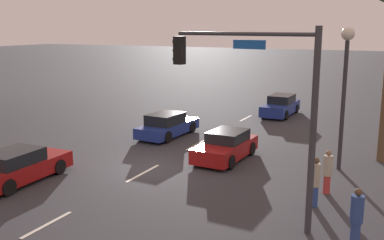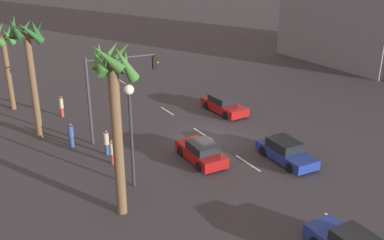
{
  "view_description": "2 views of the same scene",
  "coord_description": "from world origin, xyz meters",
  "px_view_note": "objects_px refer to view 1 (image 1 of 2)",
  "views": [
    {
      "loc": [
        16.59,
        10.08,
        6.21
      ],
      "look_at": [
        -1.1,
        1.38,
        2.11
      ],
      "focal_mm": 42.1,
      "sensor_mm": 36.0,
      "label": 1
    },
    {
      "loc": [
        -24.65,
        16.16,
        13.22
      ],
      "look_at": [
        -0.32,
        1.68,
        1.91
      ],
      "focal_mm": 41.42,
      "sensor_mm": 36.0,
      "label": 2
    }
  ],
  "objects_px": {
    "car_3": "(18,167)",
    "streetlamp": "(345,72)",
    "pedestrian_2": "(315,181)",
    "pedestrian_1": "(357,216)",
    "traffic_signal": "(261,92)",
    "car_2": "(167,126)",
    "car_1": "(226,146)",
    "car_0": "(281,106)",
    "pedestrian_3": "(328,171)"
  },
  "relations": [
    {
      "from": "car_1",
      "to": "streetlamp",
      "type": "bearing_deg",
      "value": 98.29
    },
    {
      "from": "car_1",
      "to": "car_3",
      "type": "xyz_separation_m",
      "value": [
        6.72,
        -6.4,
        -0.0
      ]
    },
    {
      "from": "pedestrian_3",
      "to": "streetlamp",
      "type": "bearing_deg",
      "value": -179.46
    },
    {
      "from": "traffic_signal",
      "to": "car_2",
      "type": "bearing_deg",
      "value": -136.62
    },
    {
      "from": "pedestrian_2",
      "to": "pedestrian_1",
      "type": "bearing_deg",
      "value": 33.85
    },
    {
      "from": "car_2",
      "to": "pedestrian_3",
      "type": "height_order",
      "value": "pedestrian_3"
    },
    {
      "from": "streetlamp",
      "to": "pedestrian_3",
      "type": "bearing_deg",
      "value": 0.54
    },
    {
      "from": "car_1",
      "to": "traffic_signal",
      "type": "bearing_deg",
      "value": 30.38
    },
    {
      "from": "traffic_signal",
      "to": "pedestrian_2",
      "type": "relative_size",
      "value": 3.48
    },
    {
      "from": "car_0",
      "to": "car_3",
      "type": "xyz_separation_m",
      "value": [
        18.54,
        -5.83,
        -0.04
      ]
    },
    {
      "from": "car_3",
      "to": "streetlamp",
      "type": "relative_size",
      "value": 0.73
    },
    {
      "from": "car_2",
      "to": "traffic_signal",
      "type": "height_order",
      "value": "traffic_signal"
    },
    {
      "from": "car_0",
      "to": "car_1",
      "type": "relative_size",
      "value": 1.08
    },
    {
      "from": "car_2",
      "to": "traffic_signal",
      "type": "xyz_separation_m",
      "value": [
        8.74,
        8.26,
        3.62
      ]
    },
    {
      "from": "car_0",
      "to": "pedestrian_2",
      "type": "bearing_deg",
      "value": 19.24
    },
    {
      "from": "pedestrian_3",
      "to": "car_1",
      "type": "bearing_deg",
      "value": -116.24
    },
    {
      "from": "car_1",
      "to": "car_3",
      "type": "bearing_deg",
      "value": -43.62
    },
    {
      "from": "car_1",
      "to": "car_3",
      "type": "relative_size",
      "value": 0.92
    },
    {
      "from": "car_2",
      "to": "streetlamp",
      "type": "relative_size",
      "value": 0.72
    },
    {
      "from": "pedestrian_1",
      "to": "pedestrian_2",
      "type": "bearing_deg",
      "value": -146.15
    },
    {
      "from": "car_1",
      "to": "traffic_signal",
      "type": "distance_m",
      "value": 7.82
    },
    {
      "from": "streetlamp",
      "to": "car_1",
      "type": "bearing_deg",
      "value": -81.71
    },
    {
      "from": "streetlamp",
      "to": "pedestrian_3",
      "type": "xyz_separation_m",
      "value": [
        3.27,
        0.03,
        -3.45
      ]
    },
    {
      "from": "car_2",
      "to": "pedestrian_2",
      "type": "relative_size",
      "value": 2.51
    },
    {
      "from": "traffic_signal",
      "to": "streetlamp",
      "type": "xyz_separation_m",
      "value": [
        -6.72,
        1.59,
        0.1
      ]
    },
    {
      "from": "car_0",
      "to": "pedestrian_3",
      "type": "distance_m",
      "value": 15.44
    },
    {
      "from": "traffic_signal",
      "to": "pedestrian_2",
      "type": "distance_m",
      "value": 4.1
    },
    {
      "from": "car_0",
      "to": "car_3",
      "type": "distance_m",
      "value": 19.43
    },
    {
      "from": "car_2",
      "to": "streetlamp",
      "type": "distance_m",
      "value": 10.73
    },
    {
      "from": "car_3",
      "to": "pedestrian_2",
      "type": "relative_size",
      "value": 2.53
    },
    {
      "from": "car_0",
      "to": "traffic_signal",
      "type": "height_order",
      "value": "traffic_signal"
    },
    {
      "from": "pedestrian_3",
      "to": "car_3",
      "type": "bearing_deg",
      "value": -70.03
    },
    {
      "from": "car_1",
      "to": "traffic_signal",
      "type": "relative_size",
      "value": 0.67
    },
    {
      "from": "streetlamp",
      "to": "pedestrian_3",
      "type": "relative_size",
      "value": 3.66
    },
    {
      "from": "car_3",
      "to": "pedestrian_3",
      "type": "bearing_deg",
      "value": 109.97
    },
    {
      "from": "car_3",
      "to": "traffic_signal",
      "type": "bearing_deg",
      "value": 94.28
    },
    {
      "from": "traffic_signal",
      "to": "pedestrian_2",
      "type": "height_order",
      "value": "traffic_signal"
    },
    {
      "from": "car_2",
      "to": "pedestrian_2",
      "type": "height_order",
      "value": "pedestrian_2"
    },
    {
      "from": "traffic_signal",
      "to": "pedestrian_1",
      "type": "height_order",
      "value": "traffic_signal"
    },
    {
      "from": "streetlamp",
      "to": "pedestrian_2",
      "type": "xyz_separation_m",
      "value": [
        4.77,
        -0.14,
        -3.39
      ]
    },
    {
      "from": "car_0",
      "to": "car_1",
      "type": "xyz_separation_m",
      "value": [
        11.82,
        0.57,
        -0.04
      ]
    },
    {
      "from": "car_1",
      "to": "pedestrian_2",
      "type": "relative_size",
      "value": 2.32
    },
    {
      "from": "pedestrian_2",
      "to": "streetlamp",
      "type": "bearing_deg",
      "value": 178.32
    },
    {
      "from": "car_2",
      "to": "car_3",
      "type": "xyz_separation_m",
      "value": [
        9.49,
        -1.64,
        0.0
      ]
    },
    {
      "from": "streetlamp",
      "to": "pedestrian_2",
      "type": "bearing_deg",
      "value": -1.68
    },
    {
      "from": "car_3",
      "to": "streetlamp",
      "type": "bearing_deg",
      "value": 122.97
    },
    {
      "from": "traffic_signal",
      "to": "streetlamp",
      "type": "relative_size",
      "value": 1.01
    },
    {
      "from": "pedestrian_1",
      "to": "car_2",
      "type": "bearing_deg",
      "value": -129.14
    },
    {
      "from": "car_3",
      "to": "streetlamp",
      "type": "distance_m",
      "value": 14.2
    },
    {
      "from": "car_1",
      "to": "streetlamp",
      "type": "relative_size",
      "value": 0.67
    }
  ]
}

